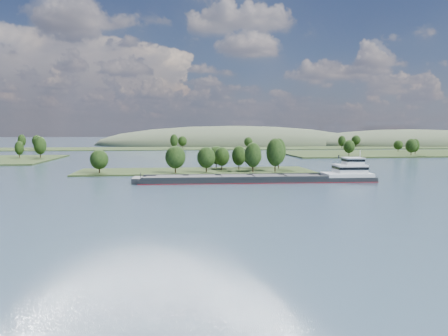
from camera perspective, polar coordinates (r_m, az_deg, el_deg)
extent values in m
plane|color=#324256|center=(128.94, -2.46, -3.08)|extent=(1800.00, 1800.00, 0.00)
cube|color=#233317|center=(188.42, -3.75, -0.49)|extent=(100.00, 30.00, 1.20)
cylinder|color=black|center=(180.32, 3.80, 0.10)|extent=(0.50, 0.50, 4.03)
ellipsoid|color=black|center=(179.94, 3.81, 1.72)|extent=(6.97, 6.97, 10.37)
cylinder|color=black|center=(200.46, -1.02, 0.50)|extent=(0.50, 0.50, 3.28)
ellipsoid|color=black|center=(200.17, -1.02, 1.70)|extent=(7.55, 7.55, 8.44)
cylinder|color=black|center=(179.85, -2.33, 0.00)|extent=(0.50, 0.50, 3.45)
ellipsoid|color=black|center=(179.51, -2.34, 1.39)|extent=(7.52, 7.52, 8.87)
cylinder|color=black|center=(191.17, -0.28, 0.28)|extent=(0.50, 0.50, 3.26)
ellipsoid|color=black|center=(190.86, -0.28, 1.52)|extent=(6.77, 6.77, 8.38)
cylinder|color=black|center=(177.92, -6.36, -0.06)|extent=(0.50, 0.50, 3.62)
ellipsoid|color=black|center=(177.56, -6.37, 1.42)|extent=(8.21, 8.21, 9.30)
cylinder|color=black|center=(183.69, -15.97, -0.15)|extent=(0.50, 0.50, 3.10)
ellipsoid|color=black|center=(183.38, -16.00, 1.08)|extent=(7.47, 7.47, 7.97)
cylinder|color=black|center=(192.11, 1.95, 0.33)|extent=(0.50, 0.50, 3.45)
ellipsoid|color=black|center=(191.80, 1.95, 1.63)|extent=(6.16, 6.16, 8.86)
cylinder|color=black|center=(198.03, 7.13, 0.58)|extent=(0.50, 0.50, 4.48)
ellipsoid|color=black|center=(197.66, 7.15, 2.23)|extent=(6.61, 6.61, 11.51)
cylinder|color=black|center=(183.22, 6.68, 0.24)|extent=(0.50, 0.50, 4.57)
ellipsoid|color=black|center=(182.82, 6.70, 2.05)|extent=(7.51, 7.51, 11.76)
cylinder|color=black|center=(197.30, 3.73, 0.36)|extent=(0.50, 0.50, 2.90)
ellipsoid|color=black|center=(197.02, 3.74, 1.43)|extent=(8.47, 8.47, 7.46)
cylinder|color=black|center=(287.73, -22.85, 1.65)|extent=(0.50, 0.50, 4.28)
ellipsoid|color=black|center=(287.48, -22.89, 2.73)|extent=(7.47, 7.47, 11.00)
cylinder|color=black|center=(294.66, -25.14, 1.55)|extent=(0.50, 0.50, 3.36)
ellipsoid|color=black|center=(294.46, -25.17, 2.38)|extent=(5.35, 5.35, 8.65)
cylinder|color=black|center=(300.04, 16.01, 1.89)|extent=(0.50, 0.50, 3.40)
ellipsoid|color=black|center=(299.85, 16.03, 2.72)|extent=(7.53, 7.53, 8.73)
cylinder|color=black|center=(317.43, 23.25, 1.87)|extent=(0.50, 0.50, 3.65)
ellipsoid|color=black|center=(317.23, 23.28, 2.70)|extent=(7.68, 7.68, 9.39)
cylinder|color=black|center=(331.65, 23.69, 1.96)|extent=(0.50, 0.50, 3.53)
ellipsoid|color=black|center=(331.47, 23.72, 2.74)|extent=(5.72, 5.72, 9.08)
cylinder|color=black|center=(367.34, 21.79, 2.24)|extent=(0.50, 0.50, 2.90)
ellipsoid|color=black|center=(367.20, 21.80, 2.82)|extent=(7.14, 7.14, 7.45)
cube|color=#233317|center=(407.82, -5.24, 2.52)|extent=(900.00, 60.00, 1.20)
cylinder|color=black|center=(428.56, -24.87, 2.56)|extent=(0.50, 0.50, 4.26)
ellipsoid|color=black|center=(428.40, -24.90, 3.28)|extent=(7.00, 7.00, 10.94)
cylinder|color=black|center=(419.91, 15.13, 2.78)|extent=(0.50, 0.50, 3.82)
ellipsoid|color=black|center=(419.75, 15.14, 3.45)|extent=(7.11, 7.11, 9.81)
cylinder|color=black|center=(409.99, -5.44, 2.88)|extent=(0.50, 0.50, 3.66)
ellipsoid|color=black|center=(409.84, -5.45, 3.53)|extent=(8.32, 8.32, 9.41)
cylinder|color=black|center=(462.49, 16.85, 2.94)|extent=(0.50, 0.50, 3.74)
ellipsoid|color=black|center=(462.35, 16.86, 3.53)|extent=(8.91, 8.91, 9.62)
cylinder|color=black|center=(419.58, -23.25, 2.56)|extent=(0.50, 0.50, 4.04)
ellipsoid|color=black|center=(419.42, -23.27, 3.26)|extent=(7.90, 7.90, 10.40)
cylinder|color=black|center=(403.15, 3.20, 2.83)|extent=(0.50, 0.50, 3.39)
ellipsoid|color=black|center=(403.00, 3.20, 3.45)|extent=(8.08, 8.08, 8.71)
cylinder|color=black|center=(388.49, -6.53, 2.79)|extent=(0.50, 0.50, 4.34)
ellipsoid|color=black|center=(388.31, -6.54, 3.61)|extent=(6.98, 6.98, 11.17)
ellipsoid|color=#3E4B33|center=(548.16, 22.92, 2.80)|extent=(260.00, 140.00, 36.00)
ellipsoid|color=#3E4B33|center=(512.30, 1.24, 3.07)|extent=(320.00, 160.00, 44.00)
cube|color=black|center=(152.69, 4.48, -1.62)|extent=(82.44, 12.66, 2.26)
cube|color=maroon|center=(152.75, 4.48, -1.79)|extent=(82.65, 12.87, 0.26)
cube|color=black|center=(156.40, 1.21, -0.91)|extent=(63.67, 2.27, 0.82)
cube|color=black|center=(146.45, 1.63, -1.32)|extent=(63.67, 2.27, 0.82)
cube|color=black|center=(151.44, 1.41, -1.17)|extent=(61.88, 11.04, 0.31)
cube|color=black|center=(150.64, -7.16, -1.12)|extent=(9.49, 8.69, 0.36)
cube|color=black|center=(150.60, -2.86, -1.09)|extent=(9.49, 8.69, 0.36)
cube|color=black|center=(151.41, 1.41, -1.05)|extent=(9.49, 8.69, 0.36)
cube|color=black|center=(153.04, 5.62, -1.01)|extent=(9.49, 8.69, 0.36)
cube|color=black|center=(155.48, 9.72, -0.96)|extent=(9.49, 8.69, 0.36)
cube|color=black|center=(151.61, -11.24, -1.59)|extent=(3.35, 9.33, 2.05)
cylinder|color=black|center=(151.33, -10.86, -1.05)|extent=(0.25, 0.25, 2.26)
cube|color=white|center=(160.74, 15.76, -0.83)|extent=(16.72, 10.34, 1.23)
cube|color=white|center=(160.91, 16.12, -0.10)|extent=(10.51, 8.51, 3.08)
cube|color=black|center=(160.87, 16.13, 0.05)|extent=(10.72, 8.72, 0.92)
cube|color=white|center=(161.07, 16.49, 0.85)|extent=(6.34, 6.34, 2.26)
cube|color=black|center=(161.04, 16.49, 1.00)|extent=(6.55, 6.55, 0.82)
cube|color=white|center=(160.98, 16.50, 1.29)|extent=(6.76, 6.76, 0.21)
cylinder|color=white|center=(161.86, 17.36, 1.72)|extent=(0.21, 0.21, 2.67)
cylinder|color=black|center=(162.42, 14.75, 1.44)|extent=(0.53, 0.53, 1.23)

